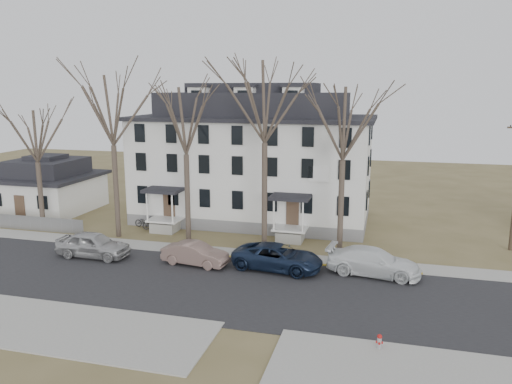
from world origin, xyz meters
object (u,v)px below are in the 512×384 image
(car_white, at_px, (373,262))
(bicycle_right, at_px, (153,224))
(tree_far_left, at_px, (111,105))
(tree_center, at_px, (265,96))
(car_silver, at_px, (93,245))
(car_navy, at_px, (278,258))
(boarding_house, at_px, (254,160))
(car_tan, at_px, (195,254))
(small_house, at_px, (48,187))
(fire_hydrant, at_px, (379,342))
(tree_bungalow, at_px, (35,133))
(bicycle_left, at_px, (145,222))
(tree_mid_right, at_px, (344,118))
(tree_mid_left, at_px, (185,116))

(car_white, xyz_separation_m, bicycle_right, (-18.15, 5.89, -0.35))
(tree_far_left, xyz_separation_m, bicycle_right, (1.81, 2.35, -9.85))
(tree_center, relative_size, bicycle_right, 8.94)
(car_silver, bearing_deg, car_white, -85.32)
(car_white, bearing_deg, car_navy, 102.54)
(boarding_house, height_order, car_tan, boarding_house)
(boarding_house, height_order, small_house, boarding_house)
(car_silver, height_order, bicycle_right, car_silver)
(tree_far_left, height_order, fire_hydrant, tree_far_left)
(bicycle_right, bearing_deg, car_white, -129.30)
(car_tan, distance_m, bicycle_right, 9.65)
(tree_center, bearing_deg, tree_far_left, 180.00)
(tree_bungalow, relative_size, car_silver, 2.08)
(small_house, height_order, tree_bungalow, tree_bungalow)
(car_navy, height_order, bicycle_left, car_navy)
(tree_mid_right, distance_m, car_silver, 19.37)
(tree_mid_right, xyz_separation_m, bicycle_left, (-16.64, 2.78, -9.11))
(small_house, relative_size, tree_far_left, 0.63)
(tree_mid_left, height_order, tree_mid_right, same)
(tree_far_left, distance_m, tree_mid_right, 17.52)
(boarding_house, height_order, fire_hydrant, boarding_house)
(car_white, distance_m, fire_hydrant, 9.47)
(tree_far_left, distance_m, tree_bungalow, 7.34)
(tree_mid_right, xyz_separation_m, car_tan, (-9.09, -4.68, -8.86))
(tree_center, xyz_separation_m, car_silver, (-11.06, -5.03, -10.20))
(car_silver, distance_m, car_tan, 7.48)
(car_navy, relative_size, bicycle_right, 3.55)
(boarding_house, height_order, tree_mid_left, tree_mid_left)
(car_navy, relative_size, car_white, 1.00)
(tree_bungalow, relative_size, bicycle_left, 5.81)
(tree_center, xyz_separation_m, car_navy, (1.91, -4.13, -10.27))
(car_navy, bearing_deg, car_white, -77.72)
(small_house, bearing_deg, tree_mid_right, -12.27)
(tree_mid_right, bearing_deg, tree_mid_left, 180.00)
(tree_far_left, bearing_deg, car_white, -10.07)
(tree_far_left, bearing_deg, tree_bungalow, 180.00)
(tree_bungalow, bearing_deg, car_white, -7.49)
(tree_mid_left, xyz_separation_m, bicycle_left, (-5.14, 2.78, -9.11))
(tree_mid_right, bearing_deg, car_white, -55.28)
(tree_mid_right, relative_size, fire_hydrant, 16.68)
(tree_mid_left, height_order, tree_center, tree_center)
(bicycle_right, relative_size, fire_hydrant, 2.15)
(small_house, height_order, car_tan, small_house)
(bicycle_left, bearing_deg, car_silver, -173.84)
(car_white, relative_size, bicycle_right, 3.54)
(tree_center, height_order, car_tan, tree_center)
(bicycle_left, bearing_deg, boarding_house, -50.98)
(tree_center, relative_size, car_silver, 2.84)
(car_white, bearing_deg, small_house, 79.55)
(tree_center, height_order, bicycle_left, tree_center)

